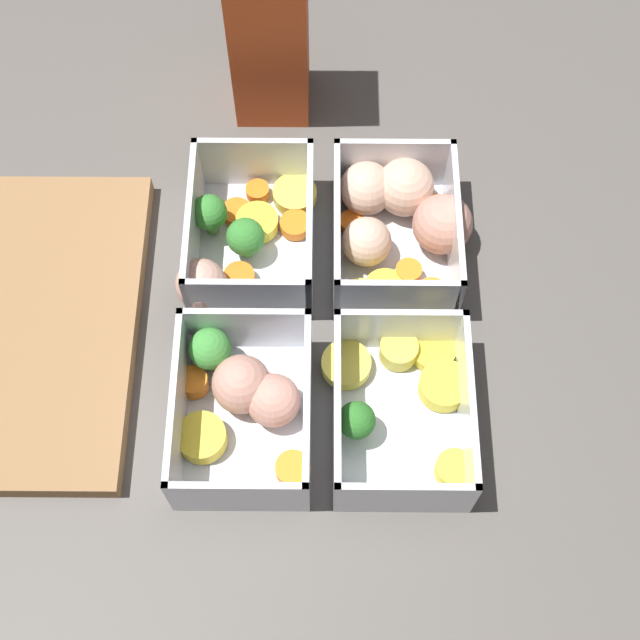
{
  "coord_description": "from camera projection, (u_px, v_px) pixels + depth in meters",
  "views": [
    {
      "loc": [
        -0.31,
        -0.0,
        0.66
      ],
      "look_at": [
        0.0,
        0.0,
        0.02
      ],
      "focal_mm": 50.0,
      "sensor_mm": 36.0,
      "label": 1
    }
  ],
  "objects": [
    {
      "name": "container_far_left",
      "position": [
        240.0,
        401.0,
        0.68
      ],
      "size": [
        0.14,
        0.11,
        0.06
      ],
      "color": "silver",
      "rests_on": "ground_plane"
    },
    {
      "name": "ground_plane",
      "position": [
        320.0,
        332.0,
        0.73
      ],
      "size": [
        4.0,
        4.0,
        0.0
      ],
      "primitive_type": "plane",
      "color": "#56514C"
    },
    {
      "name": "cutting_board",
      "position": [
        24.0,
        325.0,
        0.72
      ],
      "size": [
        0.28,
        0.18,
        0.02
      ],
      "color": "olive",
      "rests_on": "ground_plane"
    },
    {
      "name": "container_far_right",
      "position": [
        239.0,
        239.0,
        0.74
      ],
      "size": [
        0.15,
        0.13,
        0.06
      ],
      "color": "silver",
      "rests_on": "ground_plane"
    },
    {
      "name": "container_near_left",
      "position": [
        398.0,
        405.0,
        0.68
      ],
      "size": [
        0.15,
        0.13,
        0.06
      ],
      "color": "silver",
      "rests_on": "ground_plane"
    },
    {
      "name": "juice_carton",
      "position": [
        266.0,
        24.0,
        0.75
      ],
      "size": [
        0.07,
        0.07,
        0.2
      ],
      "color": "#D14C1E",
      "rests_on": "ground_plane"
    },
    {
      "name": "container_near_right",
      "position": [
        396.0,
        221.0,
        0.75
      ],
      "size": [
        0.15,
        0.13,
        0.06
      ],
      "color": "silver",
      "rests_on": "ground_plane"
    }
  ]
}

